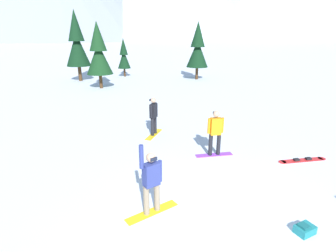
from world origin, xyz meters
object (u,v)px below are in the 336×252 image
(snowboarder_foreground, at_px, (151,181))
(pine_tree_twin, at_px, (198,48))
(pine_tree_leaning, at_px, (124,56))
(snowboarder_background, at_px, (154,115))
(pine_tree_tall, at_px, (99,53))
(backpack_teal, at_px, (305,229))
(snowboarder_midground, at_px, (215,132))
(loose_snowboard_near_right, at_px, (302,160))
(pine_tree_short, at_px, (77,43))

(snowboarder_foreground, height_order, pine_tree_twin, pine_tree_twin)
(pine_tree_leaning, bearing_deg, snowboarder_background, -90.69)
(pine_tree_tall, bearing_deg, backpack_teal, -76.80)
(backpack_teal, bearing_deg, snowboarder_midground, 94.92)
(loose_snowboard_near_right, xyz_separation_m, pine_tree_leaning, (-4.60, 22.11, 2.15))
(pine_tree_tall, bearing_deg, snowboarder_foreground, -86.15)
(loose_snowboard_near_right, bearing_deg, backpack_teal, -128.14)
(pine_tree_short, distance_m, pine_tree_twin, 11.57)
(snowboarder_background, distance_m, pine_tree_tall, 12.44)
(snowboarder_midground, bearing_deg, pine_tree_twin, 72.92)
(backpack_teal, bearing_deg, pine_tree_tall, 103.20)
(pine_tree_short, distance_m, pine_tree_leaning, 5.03)
(snowboarder_foreground, relative_size, pine_tree_twin, 0.36)
(pine_tree_tall, distance_m, pine_tree_twin, 9.80)
(snowboarder_background, height_order, pine_tree_tall, pine_tree_tall)
(snowboarder_midground, relative_size, loose_snowboard_near_right, 0.93)
(snowboarder_midground, distance_m, pine_tree_twin, 18.25)
(pine_tree_twin, bearing_deg, snowboarder_foreground, -112.23)
(loose_snowboard_near_right, distance_m, pine_tree_short, 22.52)
(snowboarder_foreground, bearing_deg, backpack_teal, -25.64)
(loose_snowboard_near_right, bearing_deg, snowboarder_midground, 158.08)
(loose_snowboard_near_right, xyz_separation_m, pine_tree_twin, (2.34, 18.54, 3.00))
(snowboarder_midground, bearing_deg, backpack_teal, -85.08)
(snowboarder_foreground, bearing_deg, pine_tree_twin, 67.77)
(snowboarder_background, distance_m, backpack_teal, 7.61)
(snowboarder_background, height_order, pine_tree_leaning, pine_tree_leaning)
(backpack_teal, relative_size, pine_tree_leaning, 0.14)
(snowboarder_background, distance_m, pine_tree_leaning, 18.23)
(loose_snowboard_near_right, distance_m, pine_tree_tall, 17.74)
(snowboarder_foreground, xyz_separation_m, loose_snowboard_near_right, (5.93, 1.71, -0.91))
(pine_tree_twin, height_order, pine_tree_leaning, pine_tree_twin)
(snowboarder_foreground, xyz_separation_m, snowboarder_background, (1.11, 5.63, -0.01))
(snowboarder_midground, xyz_separation_m, snowboarder_background, (-1.84, 2.73, -0.02))
(loose_snowboard_near_right, relative_size, pine_tree_tall, 0.35)
(snowboarder_midground, bearing_deg, pine_tree_tall, 105.63)
(snowboarder_background, distance_m, pine_tree_twin, 16.41)
(snowboarder_background, xyz_separation_m, pine_tree_tall, (-2.30, 12.06, 2.02))
(backpack_teal, height_order, pine_tree_twin, pine_tree_twin)
(snowboarder_foreground, relative_size, loose_snowboard_near_right, 1.04)
(loose_snowboard_near_right, height_order, backpack_teal, backpack_teal)
(loose_snowboard_near_right, bearing_deg, snowboarder_background, 140.85)
(loose_snowboard_near_right, bearing_deg, pine_tree_short, 114.10)
(pine_tree_short, bearing_deg, pine_tree_twin, -8.79)
(loose_snowboard_near_right, distance_m, pine_tree_leaning, 22.69)
(snowboarder_foreground, bearing_deg, loose_snowboard_near_right, 16.05)
(loose_snowboard_near_right, bearing_deg, pine_tree_tall, 114.01)
(snowboarder_midground, relative_size, backpack_teal, 3.25)
(loose_snowboard_near_right, height_order, pine_tree_short, pine_tree_short)
(snowboarder_foreground, bearing_deg, snowboarder_midground, 44.62)
(snowboarder_background, bearing_deg, pine_tree_tall, 100.79)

